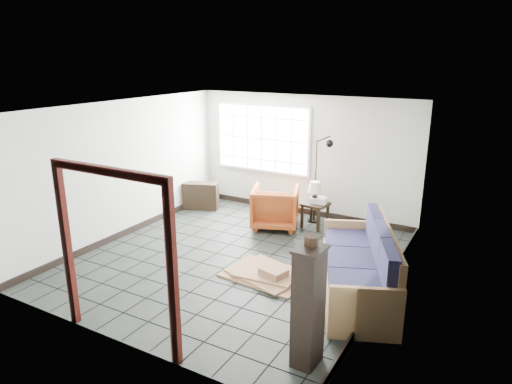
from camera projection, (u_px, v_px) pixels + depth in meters
The scene contains 15 objects.
ground at pixel (238, 259), 7.90m from camera, with size 5.50×5.50×0.00m, color black.
room_shell at pixel (237, 164), 7.44m from camera, with size 5.02×5.52×2.61m.
window_panel at pixel (262, 139), 10.16m from camera, with size 2.32×0.08×1.52m.
doorway_trim at pixel (113, 236), 5.25m from camera, with size 1.80×0.08×2.20m.
futon_sofa at pixel (362, 270), 6.62m from camera, with size 1.75×2.55×1.06m.
armchair at pixel (275, 205), 9.24m from camera, with size 0.90×0.85×0.93m, color brown.
side_table at pixel (315, 207), 9.23m from camera, with size 0.53×0.53×0.52m.
table_lamp at pixel (315, 188), 9.14m from camera, with size 0.33×0.33×0.44m.
projector at pixel (319, 200), 9.21m from camera, with size 0.34×0.28×0.11m.
floor_lamp at pixel (322, 177), 9.34m from camera, with size 0.55×0.35×1.85m.
console_shelf at pixel (201, 196), 10.40m from camera, with size 0.85×0.58×0.61m.
tall_shelf at pixel (308, 306), 5.02m from camera, with size 0.31×0.40×1.42m.
pot at pixel (311, 241), 4.86m from camera, with size 0.16×0.16×0.11m.
open_box at pixel (325, 279), 6.81m from camera, with size 0.88×0.53×0.46m.
cardboard_pile at pixel (268, 273), 7.25m from camera, with size 1.40×1.15×0.19m.
Camera 1 is at (3.83, -6.14, 3.37)m, focal length 32.00 mm.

